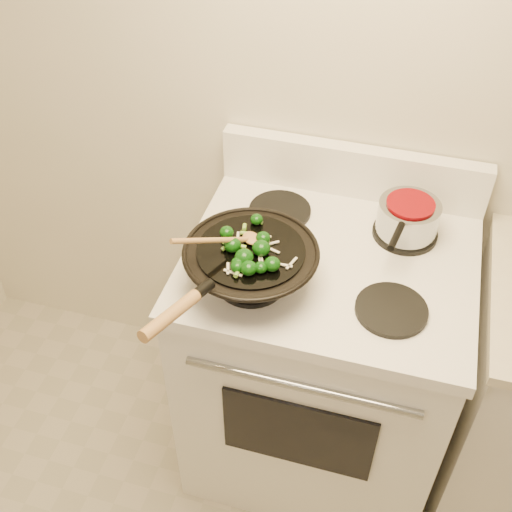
# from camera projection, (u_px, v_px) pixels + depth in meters

# --- Properties ---
(stove) EXTENTS (0.78, 0.67, 1.08)m
(stove) POSITION_uv_depth(u_px,v_px,m) (320.00, 360.00, 2.03)
(stove) COLOR white
(stove) RESTS_ON ground
(wok) EXTENTS (0.34, 0.55, 0.18)m
(wok) POSITION_uv_depth(u_px,v_px,m) (250.00, 264.00, 1.60)
(wok) COLOR black
(wok) RESTS_ON stove
(stirfry) EXTENTS (0.21, 0.22, 0.04)m
(stirfry) POSITION_uv_depth(u_px,v_px,m) (249.00, 252.00, 1.55)
(stirfry) COLOR #0B3708
(stirfry) RESTS_ON wok
(wooden_spoon) EXTENTS (0.18, 0.20, 0.10)m
(wooden_spoon) POSITION_uv_depth(u_px,v_px,m) (229.00, 239.00, 1.55)
(wooden_spoon) COLOR #A0733E
(wooden_spoon) RESTS_ON wok
(saucepan) EXTENTS (0.17, 0.27, 0.10)m
(saucepan) POSITION_uv_depth(u_px,v_px,m) (408.00, 218.00, 1.75)
(saucepan) COLOR #989CA1
(saucepan) RESTS_ON stove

